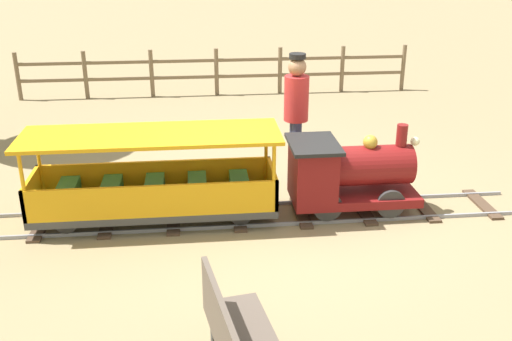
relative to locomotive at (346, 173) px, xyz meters
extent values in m
plane|color=#8C7A56|center=(0.00, -0.84, -0.48)|extent=(60.00, 60.00, 0.00)
cube|color=gray|center=(-0.27, -1.20, -0.46)|extent=(0.03, 6.40, 0.04)
cube|color=gray|center=(0.27, -1.20, -0.46)|extent=(0.03, 6.40, 0.04)
cube|color=#4C3828|center=(0.00, -3.33, -0.47)|extent=(0.77, 0.14, 0.03)
cube|color=#4C3828|center=(0.00, -2.62, -0.47)|extent=(0.77, 0.14, 0.03)
cube|color=#4C3828|center=(0.00, -1.91, -0.47)|extent=(0.77, 0.14, 0.03)
cube|color=#4C3828|center=(0.00, -1.20, -0.47)|extent=(0.77, 0.14, 0.03)
cube|color=#4C3828|center=(0.00, -0.49, -0.47)|extent=(0.77, 0.14, 0.03)
cube|color=#4C3828|center=(0.00, 0.22, -0.47)|extent=(0.77, 0.14, 0.03)
cube|color=#4C3828|center=(0.00, 0.93, -0.47)|extent=(0.77, 0.14, 0.03)
cube|color=#4C3828|center=(0.00, 1.64, -0.47)|extent=(0.77, 0.14, 0.03)
cube|color=maroon|center=(0.00, 0.10, -0.27)|extent=(0.65, 1.40, 0.10)
cylinder|color=maroon|center=(0.00, 0.30, 0.08)|extent=(0.44, 0.85, 0.44)
cylinder|color=#B7932D|center=(0.00, 0.72, 0.08)|extent=(0.37, 0.02, 0.37)
cylinder|color=maroon|center=(0.00, 0.60, 0.42)|extent=(0.12, 0.12, 0.24)
sphere|color=#B7932D|center=(0.00, 0.25, 0.35)|extent=(0.16, 0.16, 0.16)
cube|color=maroon|center=(0.00, -0.38, 0.05)|extent=(0.65, 0.45, 0.55)
cube|color=black|center=(0.00, -0.38, 0.35)|extent=(0.73, 0.53, 0.04)
sphere|color=#F2EAB2|center=(0.00, 0.75, 0.34)|extent=(0.10, 0.10, 0.10)
cylinder|color=#2D2D2D|center=(-0.27, 0.45, -0.28)|extent=(0.05, 0.32, 0.32)
cylinder|color=#2D2D2D|center=(0.27, 0.45, -0.28)|extent=(0.05, 0.32, 0.32)
cylinder|color=#2D2D2D|center=(-0.27, -0.25, -0.28)|extent=(0.05, 0.32, 0.32)
cylinder|color=#2D2D2D|center=(0.27, -0.25, -0.28)|extent=(0.05, 0.32, 0.32)
cube|color=#3F3F3F|center=(0.00, -2.10, -0.30)|extent=(0.73, 2.60, 0.08)
cube|color=orange|center=(-0.35, -2.10, -0.09)|extent=(0.04, 2.60, 0.35)
cube|color=orange|center=(0.35, -2.10, -0.09)|extent=(0.04, 2.60, 0.35)
cube|color=orange|center=(0.00, -0.82, -0.09)|extent=(0.73, 0.04, 0.35)
cube|color=orange|center=(0.00, -3.38, -0.09)|extent=(0.73, 0.04, 0.35)
cylinder|color=orange|center=(-0.34, -0.85, 0.11)|extent=(0.04, 0.04, 0.75)
cylinder|color=orange|center=(0.34, -0.85, 0.11)|extent=(0.04, 0.04, 0.75)
cylinder|color=orange|center=(-0.34, -3.35, 0.11)|extent=(0.04, 0.04, 0.75)
cylinder|color=orange|center=(0.34, -3.35, 0.11)|extent=(0.04, 0.04, 0.75)
cube|color=orange|center=(0.00, -2.10, 0.51)|extent=(0.83, 2.70, 0.04)
cube|color=#2D6B33|center=(0.00, -3.02, -0.14)|extent=(0.57, 0.20, 0.24)
cube|color=#2D6B33|center=(0.00, -2.56, -0.14)|extent=(0.57, 0.20, 0.24)
cube|color=#2D6B33|center=(0.00, -2.10, -0.14)|extent=(0.57, 0.20, 0.24)
cube|color=#2D6B33|center=(0.00, -1.64, -0.14)|extent=(0.57, 0.20, 0.24)
cube|color=#2D6B33|center=(0.00, -1.18, -0.14)|extent=(0.57, 0.20, 0.24)
cylinder|color=#262626|center=(-0.27, -1.19, -0.32)|extent=(0.04, 0.24, 0.24)
cylinder|color=#262626|center=(0.27, -1.19, -0.32)|extent=(0.04, 0.24, 0.24)
cylinder|color=#262626|center=(-0.27, -3.01, -0.32)|extent=(0.04, 0.24, 0.24)
cylinder|color=#262626|center=(0.27, -3.01, -0.32)|extent=(0.04, 0.24, 0.24)
cylinder|color=#282D47|center=(-1.07, -0.40, -0.08)|extent=(0.12, 0.12, 0.80)
cylinder|color=#282D47|center=(-0.89, -0.40, -0.08)|extent=(0.12, 0.12, 0.80)
cylinder|color=#B22828|center=(-0.98, -0.40, 0.59)|extent=(0.30, 0.30, 0.55)
sphere|color=#936B4C|center=(-0.98, -0.40, 0.98)|extent=(0.22, 0.22, 0.22)
cylinder|color=black|center=(-0.98, -0.40, 1.11)|extent=(0.20, 0.20, 0.06)
cube|color=brown|center=(2.87, -1.50, 0.14)|extent=(1.29, 0.25, 0.40)
cube|color=#333333|center=(2.28, -1.42, -0.27)|extent=(0.13, 0.33, 0.42)
cylinder|color=#756047|center=(-5.34, -4.90, -0.03)|extent=(0.08, 0.08, 0.90)
cylinder|color=#756047|center=(-5.34, -3.67, -0.03)|extent=(0.08, 0.08, 0.90)
cylinder|color=#756047|center=(-5.34, -2.43, -0.03)|extent=(0.08, 0.08, 0.90)
cylinder|color=#756047|center=(-5.34, -1.20, -0.03)|extent=(0.08, 0.08, 0.90)
cylinder|color=#756047|center=(-5.34, 0.03, -0.03)|extent=(0.08, 0.08, 0.90)
cylinder|color=#756047|center=(-5.34, 1.27, -0.03)|extent=(0.08, 0.08, 0.90)
cylinder|color=#756047|center=(-5.34, 2.50, -0.03)|extent=(0.08, 0.08, 0.90)
cube|color=#756047|center=(-5.34, -1.20, 0.19)|extent=(0.04, 7.40, 0.06)
cube|color=#756047|center=(-5.34, -1.20, -0.12)|extent=(0.04, 7.40, 0.06)
camera|label=1|loc=(5.89, -1.62, 2.47)|focal=41.39mm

